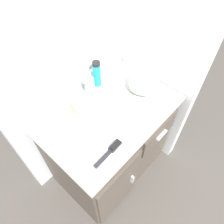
{
  "coord_description": "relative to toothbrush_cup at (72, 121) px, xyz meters",
  "views": [
    {
      "loc": [
        -0.57,
        -0.55,
        1.75
      ],
      "look_at": [
        0.0,
        -0.03,
        0.77
      ],
      "focal_mm": 35.0,
      "sensor_mm": 36.0,
      "label": 1
    }
  ],
  "objects": [
    {
      "name": "sink_faucet",
      "position": [
        0.21,
        0.1,
        -0.0
      ],
      "size": [
        0.09,
        0.09,
        0.14
      ],
      "color": "silver",
      "rests_on": "vanity"
    },
    {
      "name": "ground_plane",
      "position": [
        0.21,
        -0.07,
        -0.8
      ],
      "size": [
        6.0,
        6.0,
        0.0
      ],
      "primitive_type": "plane",
      "color": "#4C4742"
    },
    {
      "name": "vanity",
      "position": [
        0.2,
        -0.08,
        -0.41
      ],
      "size": [
        0.82,
        0.57,
        0.75
      ],
      "color": "brown",
      "rests_on": "ground_plane"
    },
    {
      "name": "wall_right",
      "position": [
        0.66,
        -0.07,
        0.3
      ],
      "size": [
        0.08,
        0.63,
        2.2
      ],
      "primitive_type": "cube",
      "color": "silver",
      "rests_on": "ground_plane"
    },
    {
      "name": "soap_dispenser",
      "position": [
        0.24,
        0.11,
        0.01
      ],
      "size": [
        0.06,
        0.06,
        0.15
      ],
      "color": "white",
      "rests_on": "vanity"
    },
    {
      "name": "backsplash",
      "position": [
        0.21,
        0.19,
        -0.01
      ],
      "size": [
        0.82,
        0.02,
        0.08
      ],
      "color": "silver",
      "rests_on": "vanity"
    },
    {
      "name": "hairbrush",
      "position": [
        0.03,
        -0.26,
        -0.04
      ],
      "size": [
        0.19,
        0.04,
        0.03
      ],
      "rotation": [
        0.0,
        0.0,
        0.03
      ],
      "color": "#232328",
      "rests_on": "vanity"
    },
    {
      "name": "hand_towel",
      "position": [
        0.5,
        -0.11,
        0.0
      ],
      "size": [
        0.2,
        0.2,
        0.11
      ],
      "color": "#A8BCA3",
      "rests_on": "vanity"
    },
    {
      "name": "shaving_cream_can",
      "position": [
        0.32,
        0.13,
        0.04
      ],
      "size": [
        0.05,
        0.05,
        0.18
      ],
      "color": "teal",
      "rests_on": "vanity"
    },
    {
      "name": "wall_back",
      "position": [
        0.21,
        0.25,
        0.3
      ],
      "size": [
        1.0,
        0.08,
        2.2
      ],
      "primitive_type": "cube",
      "color": "silver",
      "rests_on": "ground_plane"
    },
    {
      "name": "toothbrush_cup",
      "position": [
        0.0,
        0.0,
        0.0
      ],
      "size": [
        0.08,
        0.08,
        0.19
      ],
      "color": "white",
      "rests_on": "vanity"
    }
  ]
}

